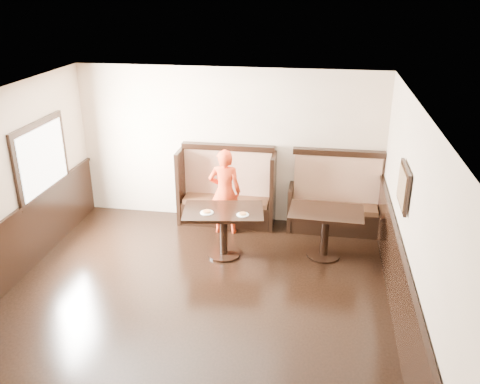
% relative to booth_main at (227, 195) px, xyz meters
% --- Properties ---
extents(ground, '(7.00, 7.00, 0.00)m').
position_rel_booth_main_xyz_m(ground, '(0.00, -3.30, -0.53)').
color(ground, black).
rests_on(ground, ground).
extents(room_shell, '(7.00, 7.00, 7.00)m').
position_rel_booth_main_xyz_m(room_shell, '(-0.30, -3.01, 0.14)').
color(room_shell, '#C9B092').
rests_on(room_shell, ground).
extents(booth_main, '(1.75, 0.72, 1.45)m').
position_rel_booth_main_xyz_m(booth_main, '(0.00, 0.00, 0.00)').
color(booth_main, black).
rests_on(booth_main, ground).
extents(booth_neighbor, '(1.65, 0.72, 1.45)m').
position_rel_booth_main_xyz_m(booth_neighbor, '(1.95, -0.00, -0.05)').
color(booth_neighbor, black).
rests_on(booth_neighbor, ground).
extents(table_main, '(1.36, 0.96, 0.80)m').
position_rel_booth_main_xyz_m(table_main, '(0.17, -1.25, 0.09)').
color(table_main, black).
rests_on(table_main, ground).
extents(table_neighbor, '(1.18, 0.80, 0.80)m').
position_rel_booth_main_xyz_m(table_neighbor, '(1.78, -1.02, 0.07)').
color(table_neighbor, black).
rests_on(table_neighbor, ground).
extents(child, '(0.58, 0.41, 1.54)m').
position_rel_booth_main_xyz_m(child, '(0.04, -0.43, 0.24)').
color(child, red).
rests_on(child, ground).
extents(pizza_plate_left, '(0.21, 0.21, 0.04)m').
position_rel_booth_main_xyz_m(pizza_plate_left, '(-0.06, -1.39, 0.29)').
color(pizza_plate_left, white).
rests_on(pizza_plate_left, table_main).
extents(pizza_plate_right, '(0.19, 0.19, 0.04)m').
position_rel_booth_main_xyz_m(pizza_plate_right, '(0.50, -1.38, 0.29)').
color(pizza_plate_right, white).
rests_on(pizza_plate_right, table_main).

